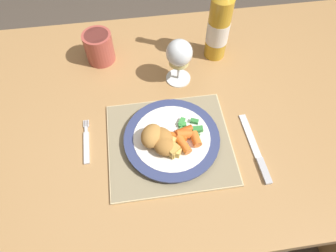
{
  "coord_description": "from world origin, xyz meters",
  "views": [
    {
      "loc": [
        -0.1,
        -0.5,
        1.42
      ],
      "look_at": [
        -0.04,
        -0.09,
        0.78
      ],
      "focal_mm": 32.0,
      "sensor_mm": 36.0,
      "label": 1
    }
  ],
  "objects": [
    {
      "name": "table_knife",
      "position": [
        0.18,
        -0.18,
        0.74
      ],
      "size": [
        0.03,
        0.21,
        0.01
      ],
      "color": "silver",
      "rests_on": "dining_table"
    },
    {
      "name": "bottle",
      "position": [
        0.15,
        0.19,
        0.85
      ],
      "size": [
        0.07,
        0.07,
        0.3
      ],
      "color": "gold",
      "rests_on": "dining_table"
    },
    {
      "name": "dinner_plate",
      "position": [
        -0.03,
        -0.11,
        0.76
      ],
      "size": [
        0.25,
        0.25,
        0.02
      ],
      "color": "white",
      "rests_on": "placemat"
    },
    {
      "name": "breaded_croquettes",
      "position": [
        -0.07,
        -0.12,
        0.79
      ],
      "size": [
        0.1,
        0.11,
        0.05
      ],
      "color": "#B77F3D",
      "rests_on": "dinner_plate"
    },
    {
      "name": "drinking_cup",
      "position": [
        -0.21,
        0.22,
        0.79
      ],
      "size": [
        0.09,
        0.09,
        0.09
      ],
      "color": "#B24C42",
      "rests_on": "dining_table"
    },
    {
      "name": "green_beans_pile",
      "position": [
        0.02,
        -0.09,
        0.77
      ],
      "size": [
        0.06,
        0.07,
        0.02
      ],
      "color": "green",
      "rests_on": "dinner_plate"
    },
    {
      "name": "wine_glass",
      "position": [
        0.02,
        0.1,
        0.84
      ],
      "size": [
        0.07,
        0.07,
        0.14
      ],
      "color": "silver",
      "rests_on": "dining_table"
    },
    {
      "name": "roast_potatoes",
      "position": [
        -0.04,
        -0.15,
        0.78
      ],
      "size": [
        0.04,
        0.06,
        0.03
      ],
      "color": "#DBB256",
      "rests_on": "dinner_plate"
    },
    {
      "name": "ground_plane",
      "position": [
        0.0,
        0.0,
        0.0
      ],
      "size": [
        6.0,
        6.0,
        0.0
      ],
      "primitive_type": "plane",
      "color": "#4C4238"
    },
    {
      "name": "dining_table",
      "position": [
        0.0,
        0.0,
        0.65
      ],
      "size": [
        1.38,
        0.81,
        0.74
      ],
      "color": "#AD7F4C",
      "rests_on": "ground"
    },
    {
      "name": "fork",
      "position": [
        -0.25,
        -0.09,
        0.74
      ],
      "size": [
        0.02,
        0.13,
        0.01
      ],
      "color": "silver",
      "rests_on": "dining_table"
    },
    {
      "name": "placemat",
      "position": [
        -0.04,
        -0.12,
        0.74
      ],
      "size": [
        0.32,
        0.28,
        0.01
      ],
      "color": "#CCB789",
      "rests_on": "dining_table"
    },
    {
      "name": "glazed_carrots",
      "position": [
        0.0,
        -0.12,
        0.78
      ],
      "size": [
        0.08,
        0.08,
        0.02
      ],
      "color": "orange",
      "rests_on": "dinner_plate"
    }
  ]
}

